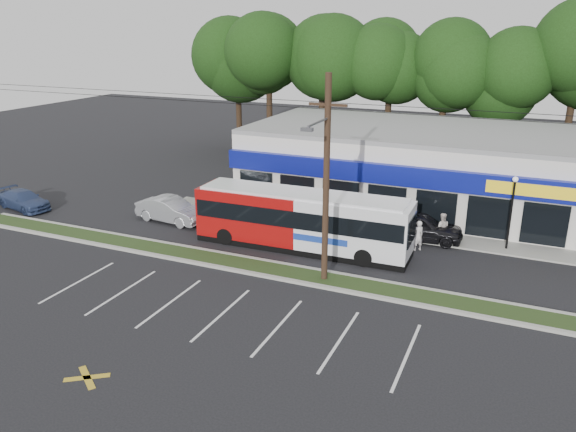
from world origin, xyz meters
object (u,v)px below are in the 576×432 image
(car_silver, at_px, (171,210))
(utility_pole, at_px, (322,174))
(metrobus, at_px, (302,219))
(car_blue, at_px, (24,200))
(lamp_post, at_px, (512,205))
(pedestrian_a, at_px, (418,236))
(pedestrian_b, at_px, (442,228))
(car_dark, at_px, (419,226))

(car_silver, bearing_deg, utility_pole, -104.23)
(metrobus, bearing_deg, car_blue, -178.43)
(car_blue, bearing_deg, lamp_post, -68.17)
(utility_pole, distance_m, pedestrian_a, 8.24)
(pedestrian_b, bearing_deg, car_silver, -0.84)
(metrobus, bearing_deg, car_silver, 173.68)
(utility_pole, bearing_deg, lamp_post, 43.95)
(utility_pole, bearing_deg, pedestrian_a, 58.53)
(car_blue, bearing_deg, car_dark, -67.34)
(car_blue, bearing_deg, pedestrian_b, -67.53)
(metrobus, xyz_separation_m, pedestrian_a, (6.04, 2.29, -0.87))
(metrobus, distance_m, car_dark, 7.01)
(utility_pole, bearing_deg, pedestrian_b, 58.71)
(utility_pole, bearing_deg, car_dark, 65.83)
(car_blue, relative_size, pedestrian_a, 2.53)
(metrobus, bearing_deg, pedestrian_a, 19.48)
(utility_pole, xyz_separation_m, pedestrian_a, (3.59, 5.86, -4.55))
(pedestrian_a, height_order, pedestrian_b, pedestrian_b)
(lamp_post, xyz_separation_m, metrobus, (-10.62, -4.30, -0.94))
(pedestrian_a, bearing_deg, car_silver, -36.02)
(lamp_post, xyz_separation_m, car_silver, (-20.00, -3.47, -1.89))
(car_blue, bearing_deg, utility_pole, -84.44)
(car_silver, xyz_separation_m, car_blue, (-10.76, -1.83, -0.14))
(metrobus, relative_size, car_silver, 2.59)
(lamp_post, height_order, car_dark, lamp_post)
(metrobus, distance_m, car_blue, 20.20)
(lamp_post, relative_size, car_dark, 0.85)
(utility_pole, distance_m, pedestrian_b, 9.95)
(car_dark, xyz_separation_m, car_blue, (-25.93, -4.85, -0.21))
(utility_pole, bearing_deg, car_silver, 159.59)
(lamp_post, height_order, car_silver, lamp_post)
(car_dark, bearing_deg, car_blue, 94.84)
(car_blue, height_order, pedestrian_b, pedestrian_b)
(metrobus, height_order, pedestrian_b, metrobus)
(utility_pole, relative_size, metrobus, 4.08)
(car_blue, height_order, pedestrian_a, pedestrian_a)
(metrobus, relative_size, car_dark, 2.45)
(car_dark, relative_size, car_blue, 1.14)
(utility_pole, distance_m, car_dark, 9.33)
(metrobus, relative_size, car_blue, 2.79)
(utility_pole, height_order, pedestrian_a, utility_pole)
(car_silver, bearing_deg, car_blue, 105.82)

